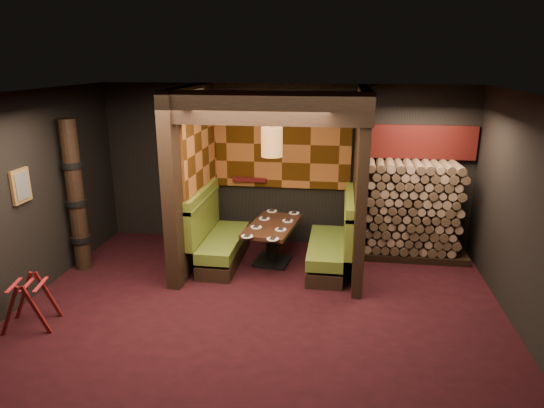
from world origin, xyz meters
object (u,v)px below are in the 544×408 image
(booth_bench_left, at_px, (217,239))
(firewood_stack, at_px, (417,211))
(dining_table, at_px, (272,238))
(luggage_rack, at_px, (30,301))
(totem_column, at_px, (76,197))
(pendant_lamp, at_px, (272,142))
(booth_bench_right, at_px, (333,245))

(booth_bench_left, height_order, firewood_stack, firewood_stack)
(dining_table, bearing_deg, firewood_stack, 14.84)
(luggage_rack, height_order, totem_column, totem_column)
(pendant_lamp, height_order, firewood_stack, pendant_lamp)
(booth_bench_left, relative_size, pendant_lamp, 1.53)
(pendant_lamp, relative_size, totem_column, 0.44)
(totem_column, distance_m, firewood_stack, 5.49)
(totem_column, bearing_deg, booth_bench_right, 7.86)
(luggage_rack, distance_m, firewood_stack, 5.91)
(totem_column, bearing_deg, luggage_rack, -81.45)
(totem_column, height_order, firewood_stack, totem_column)
(dining_table, distance_m, firewood_stack, 2.45)
(booth_bench_right, xyz_separation_m, firewood_stack, (1.35, 0.70, 0.42))
(booth_bench_right, height_order, pendant_lamp, pendant_lamp)
(booth_bench_left, height_order, booth_bench_right, same)
(dining_table, bearing_deg, booth_bench_left, -175.00)
(booth_bench_left, height_order, pendant_lamp, pendant_lamp)
(pendant_lamp, relative_size, firewood_stack, 0.61)
(booth_bench_right, distance_m, firewood_stack, 1.58)
(dining_table, distance_m, pendant_lamp, 1.58)
(booth_bench_right, relative_size, pendant_lamp, 1.53)
(booth_bench_right, bearing_deg, booth_bench_left, 180.00)
(booth_bench_right, xyz_separation_m, dining_table, (-0.99, 0.08, 0.04))
(booth_bench_left, xyz_separation_m, totem_column, (-2.09, -0.55, 0.79))
(booth_bench_left, bearing_deg, totem_column, -165.25)
(luggage_rack, bearing_deg, booth_bench_right, 31.71)
(booth_bench_left, distance_m, firewood_stack, 3.35)
(luggage_rack, bearing_deg, totem_column, 98.55)
(booth_bench_left, distance_m, totem_column, 2.30)
(booth_bench_right, xyz_separation_m, totem_column, (-3.98, -0.55, 0.79))
(firewood_stack, bearing_deg, booth_bench_left, -167.83)
(pendant_lamp, xyz_separation_m, firewood_stack, (2.34, 0.67, -1.21))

